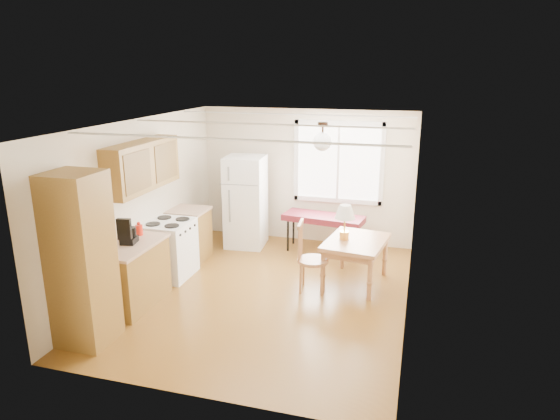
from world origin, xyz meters
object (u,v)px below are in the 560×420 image
at_px(bench, 323,219).
at_px(chair, 306,252).
at_px(refrigerator, 246,202).
at_px(dining_table, 356,246).

bearing_deg(bench, chair, -79.36).
distance_m(refrigerator, dining_table, 2.50).
height_order(bench, dining_table, dining_table).
bearing_deg(refrigerator, dining_table, -32.77).
relative_size(bench, chair, 1.42).
height_order(refrigerator, bench, refrigerator).
bearing_deg(chair, refrigerator, 127.90).
bearing_deg(bench, refrigerator, -167.95).
bearing_deg(refrigerator, chair, -51.39).
relative_size(refrigerator, chair, 1.60).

